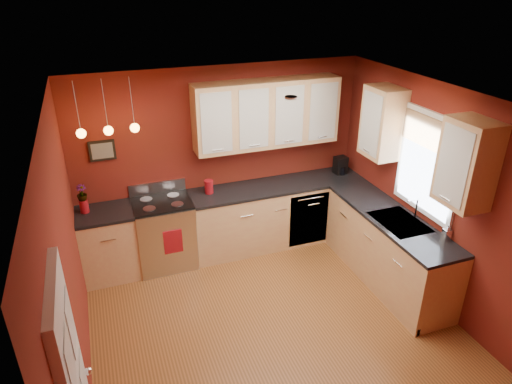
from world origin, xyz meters
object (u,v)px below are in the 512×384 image
object	(u,v)px
gas_range	(165,233)
red_canister	(209,187)
coffee_maker	(341,166)
soap_pump	(447,232)
sink	(400,223)

from	to	relation	value
gas_range	red_canister	xyz separation A→B (m)	(0.66, 0.06, 0.55)
coffee_maker	gas_range	bearing A→B (deg)	176.18
red_canister	soap_pump	distance (m)	3.03
sink	gas_range	bearing A→B (deg)	150.22
sink	coffee_maker	bearing A→B (deg)	87.88
sink	coffee_maker	world-z (taller)	sink
gas_range	soap_pump	size ratio (longest dim) A/B	6.16
red_canister	coffee_maker	world-z (taller)	coffee_maker
sink	soap_pump	xyz separation A→B (m)	(0.25, -0.51, 0.11)
coffee_maker	soap_pump	world-z (taller)	coffee_maker
sink	soap_pump	distance (m)	0.58
gas_range	sink	world-z (taller)	sink
gas_range	sink	bearing A→B (deg)	-29.78
gas_range	coffee_maker	world-z (taller)	coffee_maker
gas_range	sink	xyz separation A→B (m)	(2.62, -1.50, 0.43)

